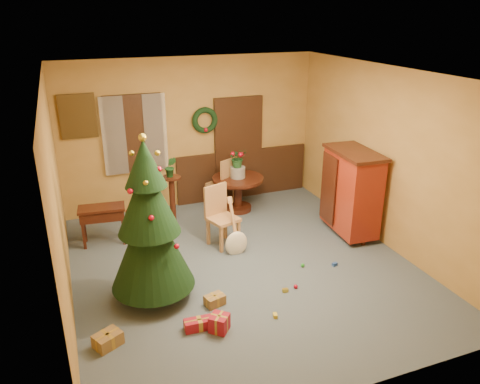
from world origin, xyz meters
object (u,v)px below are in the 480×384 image
dining_table (238,187)px  christmas_tree (149,225)px  chair_near (220,214)px  sideboard (351,190)px  writing_desk (102,216)px

dining_table → christmas_tree: 3.25m
chair_near → christmas_tree: size_ratio=0.44×
dining_table → chair_near: bearing=-122.7°
sideboard → writing_desk: bearing=164.2°
chair_near → christmas_tree: (-1.36, -1.17, 0.55)m
christmas_tree → dining_table: bearing=48.1°
dining_table → christmas_tree: size_ratio=0.43×
dining_table → sideboard: bearing=-48.5°
dining_table → writing_desk: bearing=-169.2°
christmas_tree → chair_near: bearing=40.8°
chair_near → christmas_tree: 1.87m
christmas_tree → writing_desk: bearing=104.0°
writing_desk → sideboard: sideboard is taller
sideboard → christmas_tree: bearing=-168.5°
dining_table → writing_desk: 2.64m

